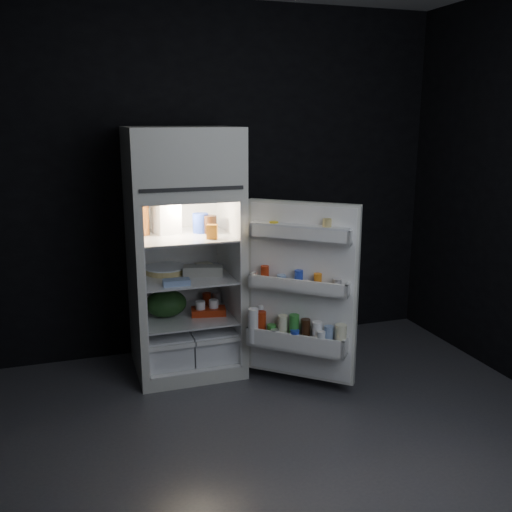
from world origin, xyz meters
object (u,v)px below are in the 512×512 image
object	(u,v)px
refrigerator	(183,243)
yogurt_tray	(209,311)
egg_carton	(203,271)
milk_jug	(166,217)
fridge_door	(300,296)

from	to	relation	value
refrigerator	yogurt_tray	xyz separation A→B (m)	(0.15, -0.10, -0.50)
egg_carton	yogurt_tray	size ratio (longest dim) A/B	1.14
milk_jug	yogurt_tray	bearing A→B (deg)	-43.47
refrigerator	egg_carton	distance (m)	0.25
fridge_door	milk_jug	world-z (taller)	fridge_door
fridge_door	egg_carton	distance (m)	0.76
refrigerator	milk_jug	distance (m)	0.22
fridge_door	milk_jug	bearing A→B (deg)	138.63
yogurt_tray	egg_carton	bearing A→B (deg)	171.14
fridge_door	egg_carton	bearing A→B (deg)	134.97
refrigerator	yogurt_tray	distance (m)	0.54
refrigerator	egg_carton	size ratio (longest dim) A/B	6.23
egg_carton	fridge_door	bearing A→B (deg)	-28.82
fridge_door	egg_carton	world-z (taller)	fridge_door
fridge_door	milk_jug	size ratio (longest dim) A/B	5.08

